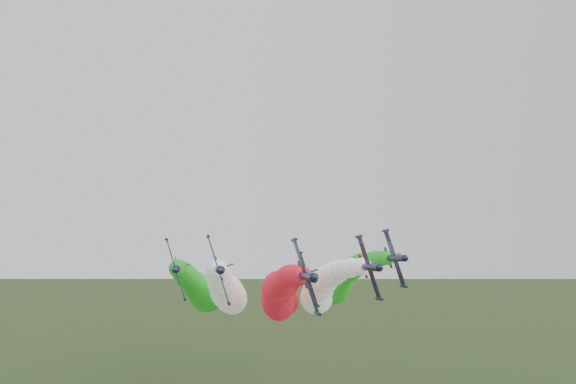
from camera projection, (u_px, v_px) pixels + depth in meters
name	position (u px, v px, depth m)	size (l,w,h in m)	color
jet_lead	(279.00, 296.00, 128.90)	(12.78, 83.50, 19.54)	#111535
jet_inner_left	(227.00, 291.00, 137.10)	(12.64, 83.36, 19.40)	#111535
jet_inner_right	(321.00, 289.00, 143.59)	(13.40, 84.11, 20.16)	#111535
jet_outer_left	(199.00, 289.00, 148.06)	(12.80, 83.51, 19.55)	#111535
jet_outer_right	(340.00, 282.00, 154.01)	(12.85, 83.56, 19.61)	#111535
jet_trail	(286.00, 294.00, 158.18)	(13.04, 83.76, 19.80)	#111535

